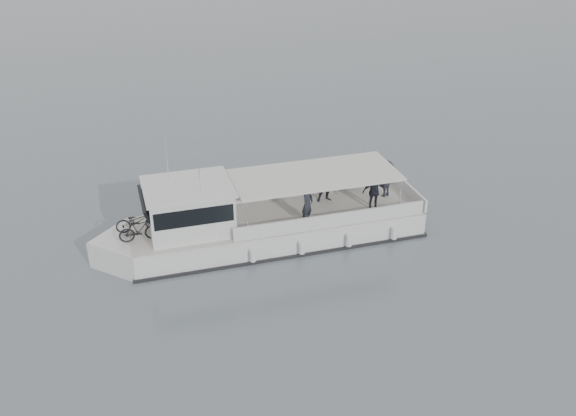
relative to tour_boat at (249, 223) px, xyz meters
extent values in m
plane|color=#50585F|center=(6.11, -1.15, -1.06)|extent=(1400.00, 1400.00, 0.00)
cube|color=white|center=(1.33, 0.14, -0.55)|extent=(13.75, 5.03, 1.46)
cube|color=white|center=(-5.34, -0.59, -0.55)|extent=(3.62, 3.62, 1.46)
cube|color=beige|center=(1.33, 0.14, 0.18)|extent=(13.75, 5.03, 0.07)
cube|color=black|center=(1.33, 0.14, -1.00)|extent=(13.98, 5.19, 0.20)
cube|color=white|center=(3.15, 2.08, 0.51)|extent=(8.92, 1.09, 0.67)
cube|color=white|center=(3.52, -1.35, 0.51)|extent=(8.92, 1.09, 0.67)
cube|color=white|center=(7.95, 0.87, 0.51)|extent=(0.50, 3.57, 0.67)
cube|color=white|center=(-2.67, -0.30, 1.18)|extent=(3.89, 3.40, 2.02)
cube|color=black|center=(-4.40, -0.49, 1.35)|extent=(0.93, 2.85, 1.30)
cube|color=black|center=(-2.67, -0.30, 1.52)|extent=(3.67, 3.42, 0.78)
cube|color=white|center=(-2.67, -0.30, 2.25)|extent=(4.14, 3.64, 0.11)
cube|color=silver|center=(3.11, 0.34, 2.02)|extent=(7.93, 4.17, 0.09)
cylinder|color=silver|center=(-0.28, -1.61, 1.10)|extent=(0.07, 0.07, 1.85)
cylinder|color=silver|center=(-0.62, 1.51, 1.10)|extent=(0.07, 0.07, 1.85)
cylinder|color=silver|center=(6.85, -0.83, 1.10)|extent=(0.07, 0.07, 1.85)
cylinder|color=silver|center=(6.50, 2.29, 1.10)|extent=(0.07, 0.07, 1.85)
cylinder|color=silver|center=(-3.45, 0.63, 3.70)|extent=(0.04, 0.04, 2.91)
cylinder|color=silver|center=(-2.14, -1.03, 3.48)|extent=(0.04, 0.04, 2.46)
cylinder|color=silver|center=(-0.12, -2.00, -0.50)|extent=(0.30, 0.30, 0.56)
cylinder|color=silver|center=(2.10, -1.75, -0.50)|extent=(0.30, 0.30, 0.56)
cylinder|color=silver|center=(4.33, -1.51, -0.50)|extent=(0.30, 0.30, 0.56)
cylinder|color=silver|center=(6.56, -1.26, -0.50)|extent=(0.30, 0.30, 0.56)
imported|color=black|center=(-4.95, -0.10, 0.68)|extent=(1.98, 0.88, 1.01)
imported|color=black|center=(-4.85, -0.99, 0.71)|extent=(1.81, 0.69, 1.06)
imported|color=#252731|center=(2.56, -0.73, 1.12)|extent=(0.79, 0.81, 1.88)
imported|color=#252731|center=(3.92, 1.22, 1.12)|extent=(0.95, 0.76, 1.88)
imported|color=#252731|center=(5.86, -0.03, 1.12)|extent=(1.13, 0.52, 1.88)
imported|color=#252731|center=(6.85, 1.20, 1.12)|extent=(1.40, 1.15, 1.88)
camera|label=1|loc=(-2.93, -25.58, 14.27)|focal=40.00mm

